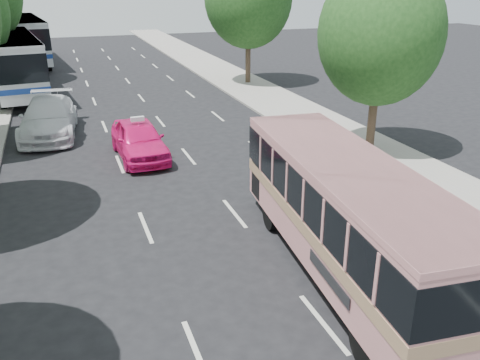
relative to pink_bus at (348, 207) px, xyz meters
name	(u,v)px	position (x,y,z in m)	size (l,w,h in m)	color
ground	(249,284)	(-2.48, 0.28, -1.88)	(120.00, 120.00, 0.00)	black
sidewalk_right	(262,95)	(6.02, 20.28, -1.82)	(4.00, 90.00, 0.12)	#9E998E
tree_right_near	(384,29)	(6.29, 8.22, 3.33)	(5.10, 5.10, 7.95)	#38281E
pink_bus	(348,207)	(0.00, 0.00, 0.00)	(3.25, 9.64, 3.02)	#CE8586
pink_taxi	(139,139)	(-3.45, 10.83, -1.08)	(1.89, 4.69, 1.60)	#E6146F
white_pickup	(49,118)	(-6.98, 15.57, -1.00)	(2.44, 6.01, 1.75)	silver
tour_coach_front	(14,59)	(-8.78, 26.16, 0.36)	(4.08, 12.67, 3.73)	silver
tour_coach_rear	(24,36)	(-8.58, 39.14, 0.48)	(4.26, 13.30, 3.91)	silver
taxi_roof_sign	(137,119)	(-3.45, 10.83, -0.19)	(0.55, 0.18, 0.18)	silver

